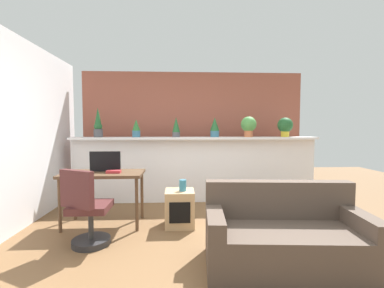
% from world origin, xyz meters
% --- Properties ---
extents(ground_plane, '(12.00, 12.00, 0.00)m').
position_xyz_m(ground_plane, '(0.00, 0.00, 0.00)').
color(ground_plane, brown).
extents(divider_wall, '(4.45, 0.16, 1.16)m').
position_xyz_m(divider_wall, '(0.00, 2.00, 0.58)').
color(divider_wall, white).
rests_on(divider_wall, ground).
extents(plant_shelf, '(4.45, 0.38, 0.04)m').
position_xyz_m(plant_shelf, '(0.00, 1.96, 1.18)').
color(plant_shelf, white).
rests_on(plant_shelf, divider_wall).
extents(brick_wall_behind, '(4.45, 0.10, 2.50)m').
position_xyz_m(brick_wall_behind, '(0.00, 2.60, 1.25)').
color(brick_wall_behind, '#9E5442').
rests_on(brick_wall_behind, ground).
extents(potted_plant_0, '(0.16, 0.16, 0.53)m').
position_xyz_m(potted_plant_0, '(-1.75, 1.97, 1.43)').
color(potted_plant_0, '#4C4C51').
rests_on(potted_plant_0, plant_shelf).
extents(potted_plant_1, '(0.14, 0.14, 0.32)m').
position_xyz_m(potted_plant_1, '(-1.07, 1.94, 1.36)').
color(potted_plant_1, '#386B84').
rests_on(potted_plant_1, plant_shelf).
extents(potted_plant_2, '(0.14, 0.14, 0.37)m').
position_xyz_m(potted_plant_2, '(-0.35, 1.96, 1.39)').
color(potted_plant_2, '#4C4C51').
rests_on(potted_plant_2, plant_shelf).
extents(potted_plant_3, '(0.17, 0.17, 0.36)m').
position_xyz_m(potted_plant_3, '(0.36, 1.95, 1.39)').
color(potted_plant_3, '#386B84').
rests_on(potted_plant_3, plant_shelf).
extents(potted_plant_4, '(0.28, 0.28, 0.38)m').
position_xyz_m(potted_plant_4, '(0.98, 1.93, 1.42)').
color(potted_plant_4, '#C66B42').
rests_on(potted_plant_4, plant_shelf).
extents(potted_plant_5, '(0.28, 0.28, 0.36)m').
position_xyz_m(potted_plant_5, '(1.67, 1.96, 1.41)').
color(potted_plant_5, gold).
rests_on(potted_plant_5, plant_shelf).
extents(desk, '(1.10, 0.60, 0.75)m').
position_xyz_m(desk, '(-1.36, 0.86, 0.67)').
color(desk, brown).
rests_on(desk, ground).
extents(tv_monitor, '(0.43, 0.04, 0.29)m').
position_xyz_m(tv_monitor, '(-1.36, 0.94, 0.89)').
color(tv_monitor, black).
rests_on(tv_monitor, desk).
extents(office_chair, '(0.52, 0.52, 0.91)m').
position_xyz_m(office_chair, '(-1.37, 0.17, 0.39)').
color(office_chair, '#262628').
rests_on(office_chair, ground).
extents(side_cube_shelf, '(0.40, 0.41, 0.50)m').
position_xyz_m(side_cube_shelf, '(-0.29, 0.76, 0.25)').
color(side_cube_shelf, tan).
rests_on(side_cube_shelf, ground).
extents(vase_on_shelf, '(0.10, 0.10, 0.16)m').
position_xyz_m(vase_on_shelf, '(-0.25, 0.74, 0.58)').
color(vase_on_shelf, teal).
rests_on(vase_on_shelf, side_cube_shelf).
extents(book_on_desk, '(0.19, 0.11, 0.04)m').
position_xyz_m(book_on_desk, '(-1.20, 0.79, 0.77)').
color(book_on_desk, '#B22D33').
rests_on(book_on_desk, desk).
extents(couch, '(1.61, 0.88, 0.80)m').
position_xyz_m(couch, '(0.75, -0.36, 0.28)').
color(couch, brown).
rests_on(couch, ground).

